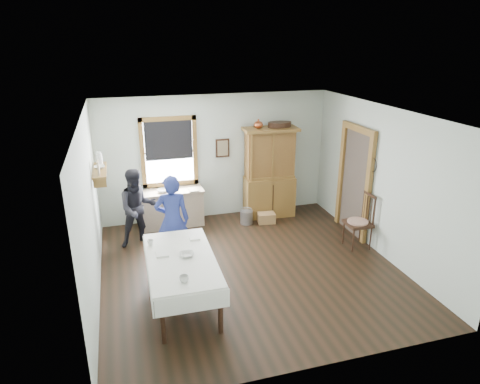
# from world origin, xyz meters

# --- Properties ---
(room) EXTENTS (5.01, 5.01, 2.70)m
(room) POSITION_xyz_m (0.00, 0.00, 1.35)
(room) COLOR black
(room) RESTS_ON ground
(window) EXTENTS (1.18, 0.07, 1.48)m
(window) POSITION_xyz_m (-1.00, 2.46, 1.62)
(window) COLOR white
(window) RESTS_ON room
(doorway) EXTENTS (0.09, 1.14, 2.22)m
(doorway) POSITION_xyz_m (2.46, 0.85, 1.16)
(doorway) COLOR #453B31
(doorway) RESTS_ON room
(wall_shelf) EXTENTS (0.24, 1.00, 0.44)m
(wall_shelf) POSITION_xyz_m (-2.37, 1.54, 1.57)
(wall_shelf) COLOR brown
(wall_shelf) RESTS_ON room
(framed_picture) EXTENTS (0.30, 0.04, 0.40)m
(framed_picture) POSITION_xyz_m (0.15, 2.46, 1.55)
(framed_picture) COLOR #311B11
(framed_picture) RESTS_ON room
(rug_beater) EXTENTS (0.01, 0.27, 0.27)m
(rug_beater) POSITION_xyz_m (2.45, 0.30, 1.72)
(rug_beater) COLOR black
(rug_beater) RESTS_ON room
(work_counter) EXTENTS (1.39, 0.55, 0.79)m
(work_counter) POSITION_xyz_m (-1.06, 2.19, 0.40)
(work_counter) COLOR tan
(work_counter) RESTS_ON room
(china_hutch) EXTENTS (1.20, 0.62, 2.00)m
(china_hutch) POSITION_xyz_m (1.13, 2.16, 1.00)
(china_hutch) COLOR brown
(china_hutch) RESTS_ON room
(dining_table) EXTENTS (1.04, 1.94, 0.77)m
(dining_table) POSITION_xyz_m (-1.28, -0.70, 0.38)
(dining_table) COLOR white
(dining_table) RESTS_ON room
(spindle_chair) EXTENTS (0.51, 0.51, 1.08)m
(spindle_chair) POSITION_xyz_m (2.22, 0.21, 0.54)
(spindle_chair) COLOR #311B11
(spindle_chair) RESTS_ON room
(pail) EXTENTS (0.29, 0.29, 0.29)m
(pail) POSITION_xyz_m (0.51, 1.85, 0.14)
(pail) COLOR gray
(pail) RESTS_ON room
(wicker_basket) EXTENTS (0.40, 0.30, 0.22)m
(wicker_basket) POSITION_xyz_m (0.93, 1.76, 0.11)
(wicker_basket) COLOR #A07D48
(wicker_basket) RESTS_ON room
(woman_blue) EXTENTS (0.59, 0.42, 1.51)m
(woman_blue) POSITION_xyz_m (-1.22, 0.58, 0.76)
(woman_blue) COLOR navy
(woman_blue) RESTS_ON room
(figure_dark) EXTENTS (0.76, 0.63, 1.41)m
(figure_dark) POSITION_xyz_m (-1.76, 1.47, 0.71)
(figure_dark) COLOR black
(figure_dark) RESTS_ON room
(table_cup_a) EXTENTS (0.15, 0.15, 0.10)m
(table_cup_a) POSITION_xyz_m (-1.34, -1.36, 0.82)
(table_cup_a) COLOR silver
(table_cup_a) RESTS_ON dining_table
(table_cup_b) EXTENTS (0.13, 0.13, 0.09)m
(table_cup_b) POSITION_xyz_m (-1.67, -0.17, 0.81)
(table_cup_b) COLOR silver
(table_cup_b) RESTS_ON dining_table
(table_bowl) EXTENTS (0.24, 0.24, 0.06)m
(table_bowl) POSITION_xyz_m (-1.18, -0.67, 0.80)
(table_bowl) COLOR silver
(table_bowl) RESTS_ON dining_table
(counter_book) EXTENTS (0.18, 0.23, 0.02)m
(counter_book) POSITION_xyz_m (-0.69, 2.08, 0.80)
(counter_book) COLOR #7D6F53
(counter_book) RESTS_ON work_counter
(counter_bowl) EXTENTS (0.27, 0.27, 0.07)m
(counter_bowl) POSITION_xyz_m (-1.22, 2.12, 0.83)
(counter_bowl) COLOR silver
(counter_bowl) RESTS_ON work_counter
(shelf_bowl) EXTENTS (0.22, 0.22, 0.05)m
(shelf_bowl) POSITION_xyz_m (-2.37, 1.55, 1.60)
(shelf_bowl) COLOR silver
(shelf_bowl) RESTS_ON wall_shelf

